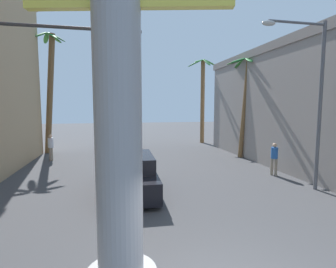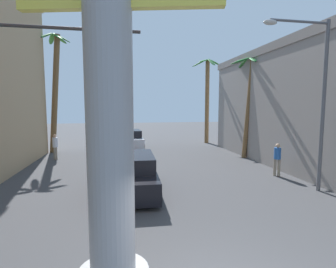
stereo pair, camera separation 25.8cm
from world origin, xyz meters
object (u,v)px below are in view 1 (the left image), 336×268
(palm_tree_mid_right, at_px, (245,91))
(pedestrian_mid_right, at_px, (274,157))
(pedestrian_far_left, at_px, (51,145))
(car_far, at_px, (126,140))
(street_lamp, at_px, (311,89))
(traffic_light_mast, at_px, (10,83))
(palm_tree_far_right, at_px, (203,94))
(palm_tree_far_left, at_px, (50,84))
(neon_sign_pole, at_px, (116,4))
(car_lead, at_px, (132,174))

(palm_tree_mid_right, distance_m, pedestrian_mid_right, 6.08)
(pedestrian_far_left, bearing_deg, car_far, 38.92)
(street_lamp, relative_size, traffic_light_mast, 1.18)
(traffic_light_mast, height_order, palm_tree_far_right, palm_tree_far_right)
(car_far, xyz_separation_m, pedestrian_far_left, (-5.16, -4.17, 0.27))
(palm_tree_far_right, bearing_deg, palm_tree_far_left, -167.67)
(neon_sign_pole, relative_size, car_far, 2.50)
(car_far, bearing_deg, car_lead, -92.04)
(palm_tree_mid_right, distance_m, pedestrian_far_left, 13.58)
(street_lamp, distance_m, palm_tree_far_left, 17.53)
(traffic_light_mast, distance_m, palm_tree_mid_right, 14.48)
(palm_tree_far_right, height_order, pedestrian_mid_right, palm_tree_far_right)
(car_lead, xyz_separation_m, palm_tree_far_right, (7.94, 13.61, 4.04))
(palm_tree_far_right, relative_size, pedestrian_far_left, 4.71)
(neon_sign_pole, xyz_separation_m, traffic_light_mast, (-2.90, 3.92, -0.94))
(palm_tree_far_right, xyz_separation_m, pedestrian_mid_right, (-0.53, -12.58, -3.79))
(car_lead, distance_m, palm_tree_far_right, 16.26)
(traffic_light_mast, bearing_deg, palm_tree_far_left, 97.58)
(street_lamp, bearing_deg, palm_tree_mid_right, 82.59)
(traffic_light_mast, xyz_separation_m, car_lead, (3.56, 2.57, -3.48))
(neon_sign_pole, distance_m, palm_tree_far_right, 21.86)
(neon_sign_pole, bearing_deg, palm_tree_far_left, 105.17)
(neon_sign_pole, xyz_separation_m, pedestrian_mid_right, (8.07, 7.52, -4.17))
(palm_tree_far_left, height_order, pedestrian_mid_right, palm_tree_far_left)
(street_lamp, distance_m, pedestrian_mid_right, 4.12)
(neon_sign_pole, height_order, palm_tree_far_right, neon_sign_pole)
(street_lamp, xyz_separation_m, car_lead, (-7.29, 1.42, -3.56))
(neon_sign_pole, relative_size, car_lead, 2.22)
(traffic_light_mast, bearing_deg, pedestrian_mid_right, 18.15)
(car_far, bearing_deg, palm_tree_mid_right, -36.65)
(car_lead, bearing_deg, neon_sign_pole, -95.81)
(traffic_light_mast, xyz_separation_m, palm_tree_far_right, (11.49, 16.18, 0.57))
(pedestrian_mid_right, bearing_deg, palm_tree_far_left, 142.74)
(pedestrian_far_left, bearing_deg, palm_tree_far_left, 100.06)
(palm_tree_mid_right, xyz_separation_m, palm_tree_far_right, (-0.30, 7.78, 0.15))
(traffic_light_mast, distance_m, pedestrian_far_left, 10.61)
(palm_tree_far_right, bearing_deg, pedestrian_far_left, -154.20)
(palm_tree_far_left, bearing_deg, car_lead, -63.57)
(car_lead, relative_size, palm_tree_far_left, 0.53)
(palm_tree_far_left, relative_size, palm_tree_far_right, 1.13)
(car_lead, distance_m, car_far, 11.65)
(car_lead, relative_size, palm_tree_far_right, 0.60)
(palm_tree_far_right, relative_size, pedestrian_mid_right, 4.84)
(traffic_light_mast, xyz_separation_m, palm_tree_mid_right, (11.79, 8.40, 0.42))
(palm_tree_far_right, xyz_separation_m, pedestrian_far_left, (-12.69, -6.13, -3.77))
(street_lamp, bearing_deg, car_far, 117.75)
(palm_tree_far_right, bearing_deg, car_far, -165.38)
(palm_tree_mid_right, bearing_deg, palm_tree_far_left, 160.20)
(street_lamp, xyz_separation_m, palm_tree_mid_right, (0.94, 7.25, 0.33))
(car_far, bearing_deg, palm_tree_far_right, 14.62)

